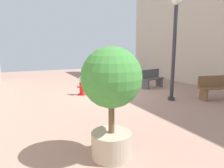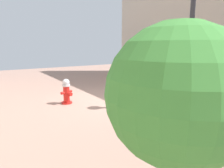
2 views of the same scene
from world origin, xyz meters
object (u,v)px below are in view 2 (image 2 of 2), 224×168
Objects in this scene: bench_near at (151,79)px; street_lamp at (192,26)px; fire_hydrant at (67,91)px; planter_tree at (175,122)px.

street_lamp reaches higher than bench_near.
fire_hydrant is 0.56× the size of bench_near.
street_lamp is (0.88, 2.46, 1.96)m from bench_near.
planter_tree reaches higher than fire_hydrant.
bench_near is (-3.82, -0.04, 0.07)m from fire_hydrant.
fire_hydrant is 4.32m from street_lamp.
street_lamp reaches higher than fire_hydrant.
bench_near reaches higher than fire_hydrant.
street_lamp is at bearing 140.58° from fire_hydrant.
planter_tree is 4.91m from street_lamp.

